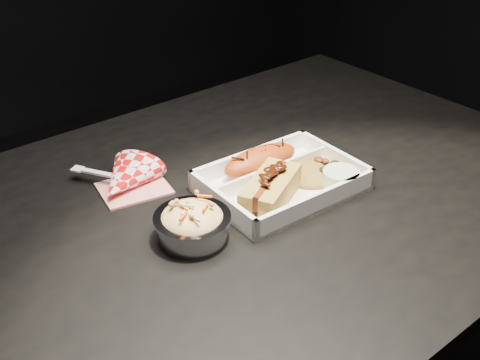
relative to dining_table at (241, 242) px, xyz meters
name	(u,v)px	position (x,y,z in m)	size (l,w,h in m)	color
dining_table	(241,242)	(0.00, 0.00, 0.00)	(1.20, 0.80, 0.75)	black
food_tray	(281,184)	(0.07, -0.02, 0.10)	(0.26, 0.19, 0.04)	white
fried_pastry	(261,160)	(0.07, 0.03, 0.12)	(0.15, 0.06, 0.05)	#AA4111
hotdog	(270,188)	(0.02, -0.05, 0.12)	(0.14, 0.11, 0.06)	#BB9240
fried_rice_mound	(315,168)	(0.13, -0.04, 0.11)	(0.10, 0.08, 0.03)	#AB8031
cupcake_liner	(341,179)	(0.14, -0.09, 0.11)	(0.06, 0.06, 0.03)	beige
foil_coleslaw_cup	(192,222)	(-0.13, -0.04, 0.12)	(0.11, 0.11, 0.06)	silver
napkin_fork	(125,180)	(-0.13, 0.14, 0.11)	(0.15, 0.16, 0.10)	red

